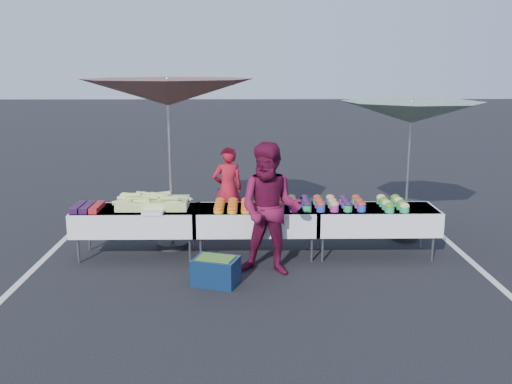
{
  "coord_description": "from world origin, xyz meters",
  "views": [
    {
      "loc": [
        -0.14,
        -8.32,
        2.87
      ],
      "look_at": [
        0.0,
        0.0,
        1.0
      ],
      "focal_mm": 40.0,
      "sensor_mm": 36.0,
      "label": 1
    }
  ],
  "objects_px": {
    "table_left": "(137,219)",
    "table_right": "(374,218)",
    "umbrella_left": "(168,94)",
    "customer": "(270,209)",
    "table_center": "(256,219)",
    "storage_bin": "(216,270)",
    "vendor": "(228,189)",
    "umbrella_right": "(411,113)"
  },
  "relations": [
    {
      "from": "table_right",
      "to": "table_center",
      "type": "bearing_deg",
      "value": 180.0
    },
    {
      "from": "customer",
      "to": "umbrella_left",
      "type": "distance_m",
      "value": 2.44
    },
    {
      "from": "table_right",
      "to": "customer",
      "type": "bearing_deg",
      "value": -155.12
    },
    {
      "from": "table_left",
      "to": "table_right",
      "type": "height_order",
      "value": "same"
    },
    {
      "from": "umbrella_left",
      "to": "storage_bin",
      "type": "xyz_separation_m",
      "value": [
        0.78,
        -1.58,
        -2.24
      ]
    },
    {
      "from": "table_left",
      "to": "table_center",
      "type": "distance_m",
      "value": 1.8
    },
    {
      "from": "vendor",
      "to": "umbrella_right",
      "type": "bearing_deg",
      "value": 153.63
    },
    {
      "from": "table_left",
      "to": "umbrella_left",
      "type": "relative_size",
      "value": 0.65
    },
    {
      "from": "storage_bin",
      "to": "table_left",
      "type": "bearing_deg",
      "value": 155.09
    },
    {
      "from": "table_right",
      "to": "umbrella_left",
      "type": "height_order",
      "value": "umbrella_left"
    },
    {
      "from": "vendor",
      "to": "umbrella_right",
      "type": "xyz_separation_m",
      "value": [
        2.97,
        -0.6,
        1.36
      ]
    },
    {
      "from": "table_left",
      "to": "table_center",
      "type": "xyz_separation_m",
      "value": [
        1.8,
        0.0,
        0.0
      ]
    },
    {
      "from": "storage_bin",
      "to": "vendor",
      "type": "bearing_deg",
      "value": 106.14
    },
    {
      "from": "umbrella_right",
      "to": "table_left",
      "type": "bearing_deg",
      "value": -169.46
    },
    {
      "from": "customer",
      "to": "storage_bin",
      "type": "relative_size",
      "value": 2.75
    },
    {
      "from": "table_left",
      "to": "umbrella_right",
      "type": "distance_m",
      "value": 4.63
    },
    {
      "from": "table_right",
      "to": "umbrella_right",
      "type": "height_order",
      "value": "umbrella_right"
    },
    {
      "from": "table_center",
      "to": "umbrella_right",
      "type": "height_order",
      "value": "umbrella_right"
    },
    {
      "from": "table_center",
      "to": "customer",
      "type": "height_order",
      "value": "customer"
    },
    {
      "from": "table_center",
      "to": "umbrella_left",
      "type": "xyz_separation_m",
      "value": [
        -1.33,
        0.42,
        1.85
      ]
    },
    {
      "from": "umbrella_left",
      "to": "customer",
      "type": "bearing_deg",
      "value": -37.86
    },
    {
      "from": "customer",
      "to": "umbrella_left",
      "type": "relative_size",
      "value": 0.64
    },
    {
      "from": "storage_bin",
      "to": "table_center",
      "type": "bearing_deg",
      "value": 82.5
    },
    {
      "from": "vendor",
      "to": "umbrella_left",
      "type": "relative_size",
      "value": 0.51
    },
    {
      "from": "umbrella_left",
      "to": "storage_bin",
      "type": "height_order",
      "value": "umbrella_left"
    },
    {
      "from": "vendor",
      "to": "umbrella_left",
      "type": "xyz_separation_m",
      "value": [
        -0.86,
        -0.98,
        1.69
      ]
    },
    {
      "from": "umbrella_right",
      "to": "storage_bin",
      "type": "height_order",
      "value": "umbrella_right"
    },
    {
      "from": "umbrella_right",
      "to": "storage_bin",
      "type": "bearing_deg",
      "value": -147.3
    },
    {
      "from": "table_left",
      "to": "customer",
      "type": "bearing_deg",
      "value": -20.72
    },
    {
      "from": "vendor",
      "to": "umbrella_right",
      "type": "height_order",
      "value": "umbrella_right"
    },
    {
      "from": "vendor",
      "to": "umbrella_right",
      "type": "distance_m",
      "value": 3.32
    },
    {
      "from": "table_center",
      "to": "vendor",
      "type": "relative_size",
      "value": 1.26
    },
    {
      "from": "table_left",
      "to": "vendor",
      "type": "bearing_deg",
      "value": 46.49
    },
    {
      "from": "table_left",
      "to": "table_right",
      "type": "distance_m",
      "value": 3.6
    },
    {
      "from": "vendor",
      "to": "customer",
      "type": "distance_m",
      "value": 2.25
    },
    {
      "from": "table_right",
      "to": "customer",
      "type": "height_order",
      "value": "customer"
    },
    {
      "from": "customer",
      "to": "storage_bin",
      "type": "distance_m",
      "value": 1.11
    },
    {
      "from": "customer",
      "to": "storage_bin",
      "type": "bearing_deg",
      "value": -137.75
    },
    {
      "from": "table_left",
      "to": "umbrella_right",
      "type": "height_order",
      "value": "umbrella_right"
    },
    {
      "from": "table_center",
      "to": "storage_bin",
      "type": "xyz_separation_m",
      "value": [
        -0.55,
        -1.16,
        -0.39
      ]
    },
    {
      "from": "vendor",
      "to": "umbrella_left",
      "type": "distance_m",
      "value": 2.13
    },
    {
      "from": "vendor",
      "to": "table_left",
      "type": "bearing_deg",
      "value": 31.53
    }
  ]
}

